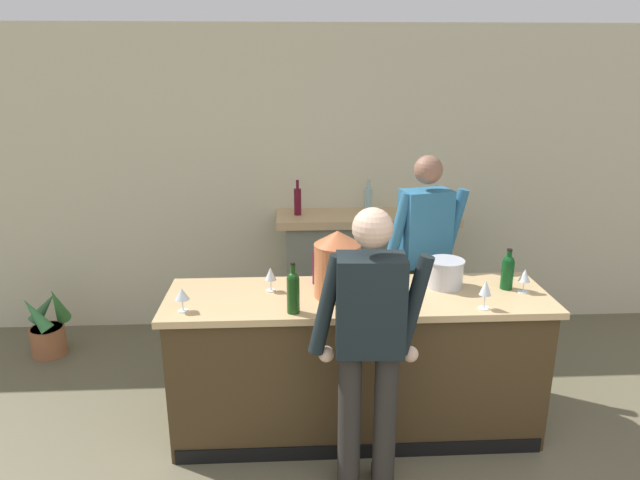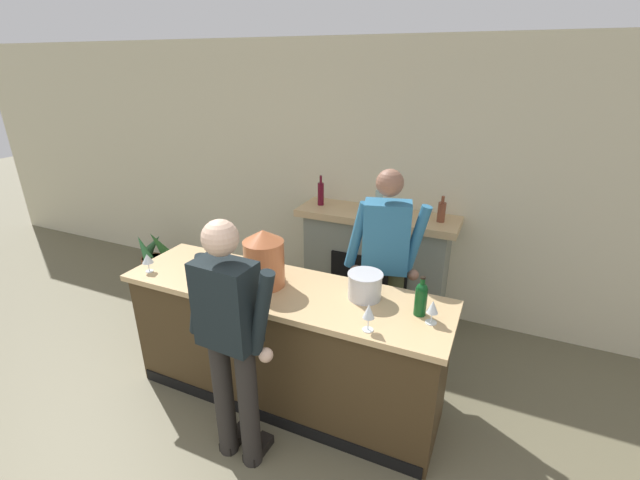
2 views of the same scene
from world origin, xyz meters
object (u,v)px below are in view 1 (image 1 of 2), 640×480
(potted_plant_corner, at_px, (48,328))
(wine_bottle_rose_blush, at_px, (293,290))
(ice_bucket_steel, at_px, (445,273))
(copper_dispenser, at_px, (337,264))
(person_customer, at_px, (369,347))
(wine_glass_mid_counter, at_px, (182,295))
(person_bartender, at_px, (424,260))
(wine_bottle_cabernet_heavy, at_px, (508,271))
(wine_glass_front_left, at_px, (270,275))
(wine_glass_by_dispenser, at_px, (525,276))
(fireplace_stone, at_px, (365,272))
(wine_bottle_chardonnay_pale, at_px, (318,264))
(wine_glass_back_row, at_px, (486,289))

(potted_plant_corner, xyz_separation_m, wine_bottle_rose_blush, (2.10, -1.43, 0.89))
(ice_bucket_steel, xyz_separation_m, wine_bottle_rose_blush, (-1.01, -0.36, 0.05))
(wine_bottle_rose_blush, bearing_deg, copper_dispenser, 40.73)
(person_customer, bearing_deg, wine_glass_mid_counter, 157.85)
(ice_bucket_steel, bearing_deg, person_bartender, 91.61)
(wine_glass_mid_counter, bearing_deg, wine_bottle_cabernet_heavy, 6.96)
(wine_glass_front_left, height_order, wine_glass_by_dispenser, wine_glass_front_left)
(wine_bottle_rose_blush, bearing_deg, potted_plant_corner, 145.75)
(person_bartender, distance_m, wine_glass_by_dispenser, 0.84)
(potted_plant_corner, xyz_separation_m, wine_glass_front_left, (1.96, -1.09, 0.86))
(potted_plant_corner, distance_m, person_customer, 3.17)
(wine_bottle_cabernet_heavy, distance_m, wine_glass_mid_counter, 2.08)
(potted_plant_corner, bearing_deg, ice_bucket_steel, -19.02)
(potted_plant_corner, bearing_deg, fireplace_stone, 6.76)
(copper_dispenser, distance_m, wine_bottle_chardonnay_pale, 0.26)
(fireplace_stone, height_order, wine_glass_back_row, fireplace_stone)
(wine_bottle_cabernet_heavy, distance_m, wine_glass_back_row, 0.40)
(copper_dispenser, bearing_deg, ice_bucket_steel, 9.25)
(wine_bottle_cabernet_heavy, bearing_deg, fireplace_stone, 116.86)
(copper_dispenser, distance_m, wine_glass_mid_counter, 0.97)
(wine_bottle_rose_blush, xyz_separation_m, wine_glass_by_dispenser, (1.49, 0.24, -0.03))
(person_bartender, relative_size, wine_bottle_chardonnay_pale, 5.91)
(person_bartender, xyz_separation_m, wine_glass_front_left, (-1.14, -0.56, 0.12))
(fireplace_stone, bearing_deg, wine_bottle_cabernet_heavy, -63.14)
(ice_bucket_steel, height_order, wine_glass_front_left, ice_bucket_steel)
(potted_plant_corner, relative_size, wine_glass_back_row, 3.63)
(wine_glass_front_left, bearing_deg, potted_plant_corner, 150.96)
(person_bartender, height_order, wine_glass_front_left, person_bartender)
(potted_plant_corner, bearing_deg, wine_glass_front_left, -29.04)
(wine_bottle_chardonnay_pale, relative_size, wine_glass_back_row, 1.66)
(wine_glass_front_left, distance_m, wine_glass_mid_counter, 0.59)
(person_customer, distance_m, wine_bottle_cabernet_heavy, 1.22)
(copper_dispenser, bearing_deg, wine_glass_front_left, 166.31)
(person_bartender, bearing_deg, potted_plant_corner, 170.40)
(wine_bottle_cabernet_heavy, xyz_separation_m, wine_glass_by_dispenser, (0.09, -0.07, -0.02))
(fireplace_stone, xyz_separation_m, person_bartender, (0.33, -0.85, 0.41))
(person_bartender, relative_size, wine_glass_by_dispenser, 11.27)
(person_bartender, bearing_deg, wine_bottle_chardonnay_pale, -151.61)
(wine_bottle_chardonnay_pale, xyz_separation_m, wine_glass_by_dispenser, (1.32, -0.23, -0.03))
(fireplace_stone, xyz_separation_m, ice_bucket_steel, (0.34, -1.40, 0.51))
(person_bartender, xyz_separation_m, wine_bottle_rose_blush, (-0.99, -0.91, 0.15))
(ice_bucket_steel, bearing_deg, wine_glass_by_dispenser, -14.37)
(wine_bottle_chardonnay_pale, bearing_deg, wine_glass_mid_counter, -153.58)
(person_bartender, xyz_separation_m, ice_bucket_steel, (0.02, -0.55, 0.10))
(wine_bottle_cabernet_heavy, height_order, wine_glass_mid_counter, wine_bottle_cabernet_heavy)
(potted_plant_corner, bearing_deg, person_bartender, -9.60)
(wine_bottle_chardonnay_pale, bearing_deg, wine_glass_front_left, -159.10)
(wine_bottle_chardonnay_pale, bearing_deg, person_customer, -74.63)
(potted_plant_corner, xyz_separation_m, wine_bottle_chardonnay_pale, (2.28, -0.97, 0.88))
(fireplace_stone, relative_size, wine_bottle_cabernet_heavy, 5.82)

